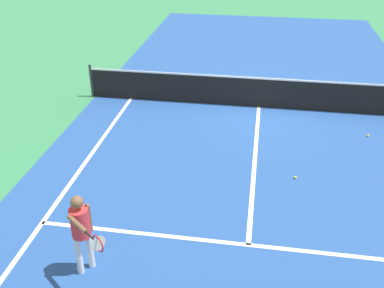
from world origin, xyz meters
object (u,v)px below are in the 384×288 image
player_near (81,227)px  tennis_ball_near_net (368,135)px  net (260,92)px  tennis_ball_mid_court (295,177)px

player_near → tennis_ball_near_net: bearing=46.2°
player_near → tennis_ball_near_net: 8.34m
net → tennis_ball_mid_court: (0.96, -3.95, -0.46)m
net → tennis_ball_near_net: (2.99, -1.50, -0.46)m
player_near → tennis_ball_mid_court: bearing=43.8°
player_near → tennis_ball_mid_court: (3.70, 3.54, -0.92)m
tennis_ball_near_net → player_near: bearing=-133.8°
tennis_ball_mid_court → tennis_ball_near_net: size_ratio=1.00×
net → player_near: 7.99m
net → tennis_ball_near_net: net is taller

